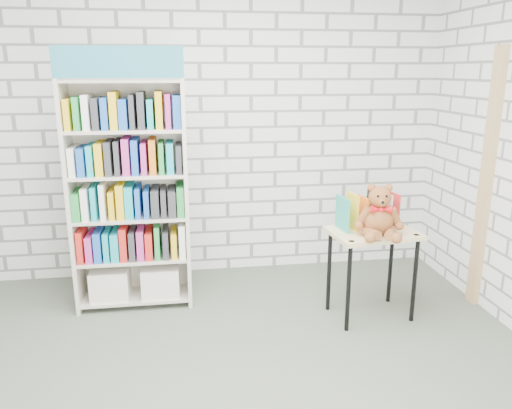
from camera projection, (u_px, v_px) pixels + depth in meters
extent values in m
plane|color=#4B5245|center=(222.00, 394.00, 3.05)|extent=(4.50, 4.50, 0.00)
cube|color=silver|center=(201.00, 128.00, 4.60)|extent=(4.50, 0.02, 2.80)
cube|color=beige|center=(72.00, 199.00, 3.95)|extent=(0.03, 0.36, 1.86)
cube|color=beige|center=(186.00, 195.00, 4.08)|extent=(0.03, 0.36, 1.86)
cube|color=beige|center=(132.00, 192.00, 4.18)|extent=(0.93, 0.02, 1.86)
cube|color=teal|center=(118.00, 62.00, 3.58)|extent=(0.93, 0.02, 0.23)
cube|color=beige|center=(137.00, 296.00, 4.24)|extent=(0.87, 0.34, 0.03)
cube|color=beige|center=(134.00, 257.00, 4.15)|extent=(0.87, 0.34, 0.03)
cube|color=beige|center=(132.00, 216.00, 4.06)|extent=(0.87, 0.34, 0.03)
cube|color=beige|center=(129.00, 174.00, 3.96)|extent=(0.87, 0.34, 0.03)
cube|color=beige|center=(126.00, 130.00, 3.87)|extent=(0.87, 0.34, 0.03)
cube|color=beige|center=(122.00, 81.00, 3.78)|extent=(0.87, 0.34, 0.03)
cube|color=silver|center=(111.00, 282.00, 4.17)|extent=(0.31, 0.30, 0.25)
cube|color=silver|center=(161.00, 279.00, 4.23)|extent=(0.31, 0.30, 0.25)
cube|color=#BF338C|center=(133.00, 242.00, 4.10)|extent=(0.87, 0.30, 0.25)
cube|color=#19A5B2|center=(130.00, 201.00, 4.01)|extent=(0.87, 0.30, 0.25)
cube|color=white|center=(127.00, 157.00, 3.92)|extent=(0.87, 0.30, 0.25)
cube|color=purple|center=(124.00, 112.00, 3.83)|extent=(0.87, 0.30, 0.25)
cube|color=#CEB87B|center=(374.00, 233.00, 3.86)|extent=(0.71, 0.54, 0.03)
cylinder|color=black|center=(348.00, 289.00, 3.71)|extent=(0.03, 0.03, 0.68)
cylinder|color=black|center=(329.00, 271.00, 4.04)|extent=(0.03, 0.03, 0.68)
cylinder|color=black|center=(415.00, 281.00, 3.86)|extent=(0.03, 0.03, 0.68)
cylinder|color=black|center=(391.00, 264.00, 4.19)|extent=(0.03, 0.03, 0.68)
cylinder|color=black|center=(352.00, 242.00, 3.63)|extent=(0.04, 0.04, 0.01)
cylinder|color=black|center=(417.00, 235.00, 3.77)|extent=(0.04, 0.04, 0.01)
cube|color=teal|center=(342.00, 213.00, 3.86)|extent=(0.04, 0.20, 0.27)
cube|color=yellow|center=(353.00, 212.00, 3.88)|extent=(0.04, 0.20, 0.27)
cube|color=orange|center=(363.00, 211.00, 3.90)|extent=(0.04, 0.20, 0.27)
cube|color=black|center=(373.00, 210.00, 3.93)|extent=(0.04, 0.20, 0.27)
cube|color=silver|center=(383.00, 209.00, 3.95)|extent=(0.04, 0.20, 0.27)
cube|color=red|center=(393.00, 208.00, 3.97)|extent=(0.04, 0.20, 0.27)
ellipsoid|color=brown|center=(378.00, 220.00, 3.74)|extent=(0.23, 0.20, 0.23)
sphere|color=brown|center=(380.00, 197.00, 3.69)|extent=(0.17, 0.17, 0.17)
sphere|color=brown|center=(372.00, 188.00, 3.69)|extent=(0.06, 0.06, 0.06)
sphere|color=brown|center=(388.00, 188.00, 3.69)|extent=(0.06, 0.06, 0.06)
sphere|color=brown|center=(382.00, 202.00, 3.63)|extent=(0.07, 0.07, 0.07)
sphere|color=black|center=(378.00, 196.00, 3.62)|extent=(0.02, 0.02, 0.02)
sphere|color=black|center=(386.00, 196.00, 3.62)|extent=(0.02, 0.02, 0.02)
sphere|color=black|center=(383.00, 203.00, 3.60)|extent=(0.02, 0.02, 0.02)
cylinder|color=brown|center=(363.00, 216.00, 3.72)|extent=(0.12, 0.11, 0.16)
cylinder|color=brown|center=(395.00, 216.00, 3.71)|extent=(0.12, 0.09, 0.16)
sphere|color=brown|center=(359.00, 225.00, 3.72)|extent=(0.07, 0.07, 0.07)
sphere|color=brown|center=(399.00, 226.00, 3.71)|extent=(0.07, 0.07, 0.07)
cylinder|color=brown|center=(372.00, 234.00, 3.65)|extent=(0.10, 0.18, 0.09)
cylinder|color=brown|center=(390.00, 234.00, 3.65)|extent=(0.14, 0.19, 0.09)
sphere|color=brown|center=(370.00, 238.00, 3.58)|extent=(0.08, 0.08, 0.08)
sphere|color=brown|center=(397.00, 238.00, 3.57)|extent=(0.08, 0.08, 0.08)
cone|color=red|center=(376.00, 209.00, 3.65)|extent=(0.08, 0.07, 0.06)
cone|color=red|center=(386.00, 209.00, 3.65)|extent=(0.08, 0.07, 0.06)
sphere|color=red|center=(381.00, 210.00, 3.65)|extent=(0.04, 0.04, 0.04)
cube|color=tan|center=(486.00, 182.00, 4.00)|extent=(0.05, 0.12, 2.10)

